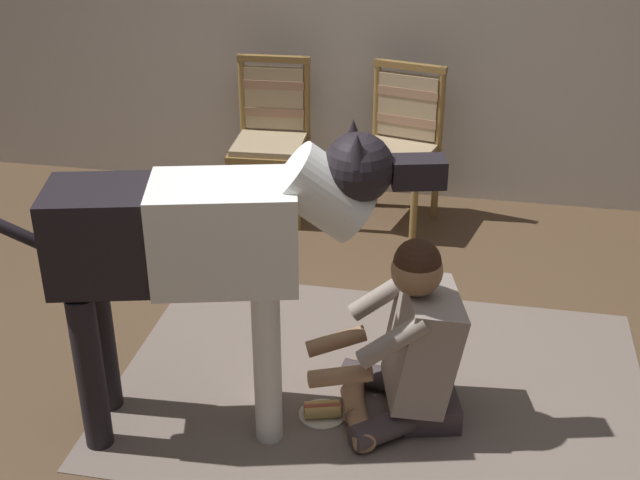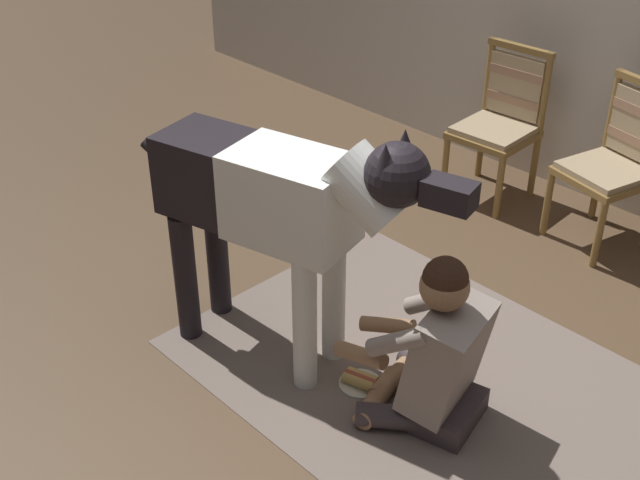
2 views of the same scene
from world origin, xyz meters
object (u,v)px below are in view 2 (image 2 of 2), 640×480
hot_dog_on_plate (360,380)px  dining_chair_left_of_pair (503,116)px  large_dog (280,203)px  person_sitting_on_floor (435,355)px  dining_chair_right_of_pair (619,157)px

hot_dog_on_plate → dining_chair_left_of_pair: bearing=109.4°
dining_chair_left_of_pair → large_dog: size_ratio=0.59×
person_sitting_on_floor → hot_dog_on_plate: (-0.35, -0.09, -0.32)m
hot_dog_on_plate → person_sitting_on_floor: bearing=14.0°
dining_chair_right_of_pair → person_sitting_on_floor: bearing=-82.5°
person_sitting_on_floor → large_dog: size_ratio=0.51×
dining_chair_left_of_pair → dining_chair_right_of_pair: bearing=-0.2°
dining_chair_left_of_pair → hot_dog_on_plate: 2.23m
dining_chair_left_of_pair → hot_dog_on_plate: size_ratio=4.77×
dining_chair_right_of_pair → person_sitting_on_floor: (0.26, -1.96, -0.20)m
dining_chair_left_of_pair → large_dog: large_dog is taller
large_dog → hot_dog_on_plate: size_ratio=8.12×
dining_chair_right_of_pair → hot_dog_on_plate: bearing=-92.7°
dining_chair_left_of_pair → person_sitting_on_floor: dining_chair_left_of_pair is taller
dining_chair_left_of_pair → hot_dog_on_plate: dining_chair_left_of_pair is taller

